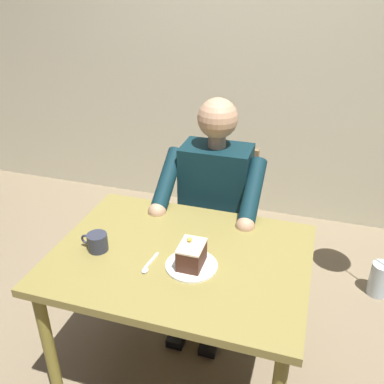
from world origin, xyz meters
name	(u,v)px	position (x,y,z in m)	size (l,w,h in m)	color
ground_plane	(182,372)	(0.00, 0.00, 0.00)	(14.00, 14.00, 0.00)	#7A6A50
cafe_rear_panel	(262,16)	(0.00, -1.77, 1.50)	(6.40, 0.12, 3.00)	#BBB597
dining_table	(180,270)	(0.00, 0.00, 0.65)	(1.07, 0.80, 0.73)	olive
chair	(219,218)	(0.00, -0.69, 0.50)	(0.42, 0.42, 0.91)	brown
seated_person	(211,211)	(0.00, -0.51, 0.65)	(0.53, 0.58, 1.24)	#0C262D
dessert_plate	(192,266)	(-0.07, 0.06, 0.74)	(0.21, 0.21, 0.01)	white
cake_slice	(192,255)	(-0.07, 0.06, 0.79)	(0.10, 0.13, 0.12)	#46261A
coffee_cup	(97,242)	(0.35, 0.07, 0.77)	(0.12, 0.09, 0.08)	#2B2E3B
dessert_spoon	(148,266)	(0.10, 0.12, 0.74)	(0.03, 0.14, 0.01)	silver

